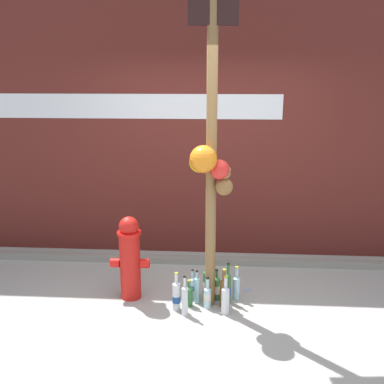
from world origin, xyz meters
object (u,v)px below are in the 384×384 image
Objects in this scene: memorial_post at (211,139)px; bottle_5 at (207,283)px; bottle_1 at (236,286)px; bottle_11 at (197,289)px; bottle_2 at (193,287)px; bottle_3 at (217,288)px; bottle_6 at (176,295)px; bottle_8 at (207,296)px; bottle_9 at (228,287)px; bottle_10 at (225,299)px; bottle_7 at (189,295)px; bottle_0 at (185,299)px; fire_hydrant at (130,257)px; bottle_4 at (224,291)px.

bottle_5 is (-0.03, 0.15, -1.51)m from memorial_post.
bottle_11 is (-0.40, -0.11, 0.01)m from bottle_1.
bottle_3 is (0.25, -0.03, 0.01)m from bottle_2.
memorial_post is at bearing 16.16° from bottle_6.
memorial_post is at bearing 65.58° from bottle_8.
memorial_post is at bearing -153.96° from bottle_9.
bottle_5 is 0.35m from bottle_10.
bottle_6 reaches higher than bottle_3.
bottle_7 is at bearing -159.36° from bottle_1.
bottle_0 is 1.45× the size of bottle_7.
memorial_post reaches higher than bottle_11.
bottle_5 is 0.38m from bottle_6.
bottle_11 is at bearing -159.36° from bottle_3.
fire_hydrant is 2.16× the size of bottle_0.
bottle_1 reaches higher than bottle_2.
bottle_11 is (0.69, -0.08, -0.29)m from fire_hydrant.
bottle_6 is 0.92× the size of bottle_9.
bottle_11 is at bearing -173.74° from bottle_9.
bottle_0 is 0.36m from bottle_2.
bottle_2 is 0.25m from bottle_3.
bottle_1 is at bearing 0.92° from bottle_2.
bottle_1 is 0.83× the size of bottle_9.
bottle_5 reaches higher than bottle_7.
bottle_10 is at bearing -41.58° from bottle_2.
bottle_1 is 0.91× the size of bottle_6.
bottle_9 is at bearing -15.58° from bottle_5.
bottle_5 reaches higher than bottle_4.
memorial_post is 7.07× the size of bottle_9.
bottle_2 is at bearing 128.98° from bottle_8.
bottle_9 is at bearing 26.04° from memorial_post.
bottle_6 is 0.24m from bottle_11.
bottle_11 is at bearing 67.79° from bottle_0.
memorial_post is at bearing 179.67° from bottle_4.
bottle_0 is at bearing -47.83° from bottle_6.
bottle_0 is 0.95× the size of bottle_9.
bottle_0 is 0.98× the size of bottle_5.
bottle_10 reaches higher than bottle_1.
memorial_post reaches higher than bottle_6.
bottle_3 is at bearing 47.35° from bottle_0.
bottle_8 is 0.14m from bottle_11.
bottle_9 is (1.00, -0.04, -0.28)m from fire_hydrant.
fire_hydrant is 0.83m from bottle_5.
bottle_0 reaches higher than bottle_7.
bottle_3 is 0.28m from bottle_10.
bottle_2 is 0.36m from bottle_4.
bottle_3 is 0.79× the size of bottle_9.
bottle_0 is 0.44m from bottle_3.
memorial_post reaches higher than bottle_7.
fire_hydrant is at bearing 170.68° from memorial_post.
bottle_4 is at bearing -41.15° from bottle_5.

